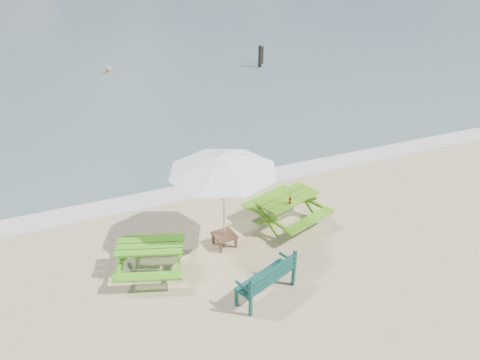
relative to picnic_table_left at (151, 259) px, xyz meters
name	(u,v)px	position (x,y,z in m)	size (l,w,h in m)	color
foam_strip	(207,188)	(2.35, 3.07, -0.33)	(22.00, 0.90, 0.01)	silver
picnic_table_left	(151,259)	(0.00, 0.00, 0.00)	(1.88, 1.98, 0.69)	#4BA919
picnic_table_right	(287,210)	(3.68, 0.56, 0.04)	(2.11, 2.22, 0.77)	#559A17
park_bench	(266,285)	(2.02, -1.67, -0.07)	(1.47, 0.94, 0.86)	#0E3D38
side_table	(224,240)	(1.83, 0.26, -0.16)	(0.56, 0.56, 0.33)	brown
patio_umbrella	(223,162)	(1.83, 0.26, 1.92)	(2.79, 2.79, 2.48)	silver
beer_bottle	(290,201)	(3.58, 0.27, 0.52)	(0.06, 0.06, 0.25)	#8D5814
swimmer	(109,82)	(1.49, 16.46, -0.81)	(0.72, 0.59, 1.70)	tan
mooring_pilings	(261,58)	(9.47, 14.79, 0.10)	(0.58, 0.78, 1.35)	black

